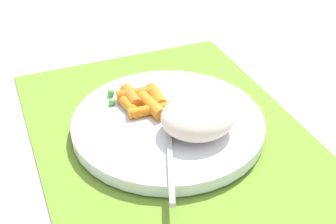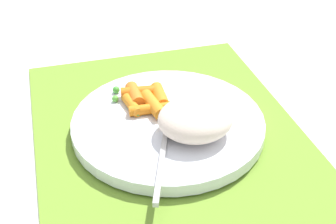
{
  "view_description": "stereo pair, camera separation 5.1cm",
  "coord_description": "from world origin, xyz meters",
  "px_view_note": "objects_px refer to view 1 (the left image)",
  "views": [
    {
      "loc": [
        -0.43,
        0.17,
        0.35
      ],
      "look_at": [
        0.0,
        0.0,
        0.03
      ],
      "focal_mm": 49.63,
      "sensor_mm": 36.0,
      "label": 1
    },
    {
      "loc": [
        -0.45,
        0.12,
        0.35
      ],
      "look_at": [
        0.0,
        0.0,
        0.03
      ],
      "focal_mm": 49.63,
      "sensor_mm": 36.0,
      "label": 2
    }
  ],
  "objects_px": {
    "plate": "(168,124)",
    "fork": "(169,129)",
    "carrot_portion": "(144,101)",
    "rice_mound": "(198,117)"
  },
  "relations": [
    {
      "from": "rice_mound",
      "to": "carrot_portion",
      "type": "xyz_separation_m",
      "value": [
        0.07,
        0.04,
        -0.01
      ]
    },
    {
      "from": "plate",
      "to": "fork",
      "type": "height_order",
      "value": "fork"
    },
    {
      "from": "rice_mound",
      "to": "carrot_portion",
      "type": "relative_size",
      "value": 1.19
    },
    {
      "from": "carrot_portion",
      "to": "plate",
      "type": "bearing_deg",
      "value": -154.26
    },
    {
      "from": "rice_mound",
      "to": "fork",
      "type": "bearing_deg",
      "value": 69.47
    },
    {
      "from": "rice_mound",
      "to": "fork",
      "type": "distance_m",
      "value": 0.04
    },
    {
      "from": "plate",
      "to": "rice_mound",
      "type": "xyz_separation_m",
      "value": [
        -0.04,
        -0.02,
        0.03
      ]
    },
    {
      "from": "carrot_portion",
      "to": "fork",
      "type": "relative_size",
      "value": 0.38
    },
    {
      "from": "fork",
      "to": "carrot_portion",
      "type": "bearing_deg",
      "value": 8.39
    },
    {
      "from": "plate",
      "to": "carrot_portion",
      "type": "height_order",
      "value": "carrot_portion"
    }
  ]
}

